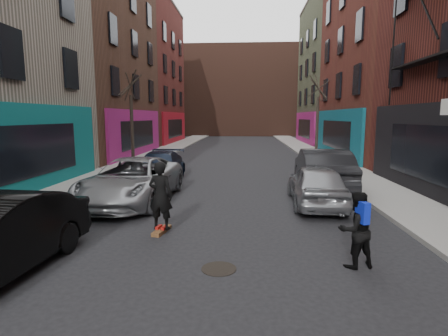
# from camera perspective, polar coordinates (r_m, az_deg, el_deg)

# --- Properties ---
(sidewalk_left) EXTENTS (2.50, 84.00, 0.13)m
(sidewalk_left) POSITION_cam_1_polar(r_m,az_deg,el_deg) (34.04, -8.39, 3.33)
(sidewalk_left) COLOR gray
(sidewalk_left) RESTS_ON ground
(sidewalk_right) EXTENTS (2.50, 84.00, 0.13)m
(sidewalk_right) POSITION_cam_1_polar(r_m,az_deg,el_deg) (33.74, 12.89, 3.17)
(sidewalk_right) COLOR gray
(sidewalk_right) RESTS_ON ground
(building_far) EXTENTS (40.00, 10.00, 14.00)m
(building_far) POSITION_cam_1_polar(r_m,az_deg,el_deg) (59.31, 2.87, 12.22)
(building_far) COLOR #47281E
(building_far) RESTS_ON ground
(tree_left_far) EXTENTS (2.00, 2.00, 6.50)m
(tree_left_far) POSITION_cam_1_polar(r_m,az_deg,el_deg) (22.30, -14.89, 9.07)
(tree_left_far) COLOR black
(tree_left_far) RESTS_ON sidewalk_left
(tree_right_far) EXTENTS (2.00, 2.00, 6.80)m
(tree_right_far) POSITION_cam_1_polar(r_m,az_deg,el_deg) (27.71, 15.03, 9.18)
(tree_right_far) COLOR black
(tree_right_far) RESTS_ON sidewalk_right
(parked_left_far) EXTENTS (2.82, 5.68, 1.55)m
(parked_left_far) POSITION_cam_1_polar(r_m,az_deg,el_deg) (12.78, -14.71, -1.94)
(parked_left_far) COLOR gray
(parked_left_far) RESTS_ON ground
(parked_left_end) EXTENTS (2.05, 4.79, 1.38)m
(parked_left_end) POSITION_cam_1_polar(r_m,az_deg,el_deg) (16.43, -10.53, 0.14)
(parked_left_end) COLOR black
(parked_left_end) RESTS_ON ground
(parked_right_far) EXTENTS (1.85, 4.25, 1.43)m
(parked_right_far) POSITION_cam_1_polar(r_m,az_deg,el_deg) (12.29, 14.81, -2.63)
(parked_right_far) COLOR gray
(parked_right_far) RESTS_ON ground
(parked_right_end) EXTENTS (2.10, 5.32, 1.72)m
(parked_right_end) POSITION_cam_1_polar(r_m,az_deg,el_deg) (14.81, 15.74, -0.24)
(parked_right_end) COLOR black
(parked_right_end) RESTS_ON ground
(skateboard) EXTENTS (0.36, 0.83, 0.10)m
(skateboard) POSITION_cam_1_polar(r_m,az_deg,el_deg) (9.41, -10.15, -10.02)
(skateboard) COLOR brown
(skateboard) RESTS_ON ground
(skateboarder) EXTENTS (0.72, 0.54, 1.78)m
(skateboarder) POSITION_cam_1_polar(r_m,az_deg,el_deg) (9.16, -10.30, -4.44)
(skateboarder) COLOR black
(skateboarder) RESTS_ON skateboard
(pedestrian) EXTENTS (0.88, 0.77, 1.54)m
(pedestrian) POSITION_cam_1_polar(r_m,az_deg,el_deg) (7.51, 20.75, -9.36)
(pedestrian) COLOR black
(pedestrian) RESTS_ON ground
(manhole) EXTENTS (0.85, 0.85, 0.01)m
(manhole) POSITION_cam_1_polar(r_m,az_deg,el_deg) (7.22, -0.85, -16.12)
(manhole) COLOR black
(manhole) RESTS_ON ground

